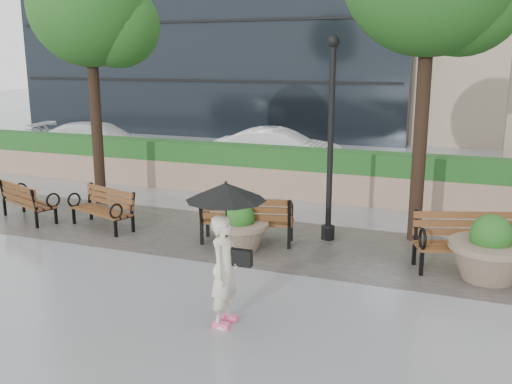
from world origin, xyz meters
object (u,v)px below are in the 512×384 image
(car_right, at_px, (279,150))
(bench_3, at_px, (469,254))
(planter_left, at_px, (240,231))
(lamppost, at_px, (330,153))
(bench_0, at_px, (29,209))
(bench_2, at_px, (247,229))
(pedestrian, at_px, (225,240))
(bench_1, at_px, (103,217))
(planter_right, at_px, (489,255))
(car_left, at_px, (100,142))

(car_right, bearing_deg, bench_3, -147.93)
(planter_left, bearing_deg, lamppost, 40.92)
(bench_0, height_order, bench_2, bench_2)
(bench_3, relative_size, pedestrian, 0.99)
(pedestrian, bearing_deg, planter_left, 23.41)
(bench_1, relative_size, bench_2, 0.88)
(bench_1, height_order, lamppost, lamppost)
(planter_right, bearing_deg, bench_2, 175.65)
(bench_0, relative_size, car_right, 0.41)
(bench_2, height_order, pedestrian, pedestrian)
(planter_right, relative_size, car_right, 0.32)
(bench_2, relative_size, bench_3, 0.97)
(bench_0, relative_size, lamppost, 0.43)
(planter_right, xyz_separation_m, car_left, (-13.28, 7.31, 0.26))
(bench_1, distance_m, bench_2, 3.41)
(bench_0, xyz_separation_m, car_left, (-3.24, 7.21, 0.45))
(bench_2, xyz_separation_m, pedestrian, (1.10, -3.50, 0.95))
(bench_2, xyz_separation_m, lamppost, (1.50, 0.84, 1.53))
(car_right, bearing_deg, bench_0, 149.09)
(car_right, bearing_deg, bench_2, -172.82)
(bench_1, relative_size, planter_left, 1.52)
(bench_3, height_order, planter_left, bench_3)
(bench_1, distance_m, planter_left, 3.44)
(lamppost, relative_size, car_left, 0.84)
(bench_3, xyz_separation_m, car_left, (-12.96, 6.98, 0.41))
(bench_2, xyz_separation_m, planter_left, (0.02, -0.44, 0.08))
(planter_right, bearing_deg, bench_1, 178.79)
(car_right, bearing_deg, pedestrian, -171.79)
(lamppost, bearing_deg, planter_left, -139.08)
(car_right, bearing_deg, car_left, 88.73)
(bench_3, height_order, lamppost, lamppost)
(planter_right, bearing_deg, bench_0, 179.42)
(lamppost, height_order, car_left, lamppost)
(car_left, relative_size, pedestrian, 2.39)
(lamppost, distance_m, car_left, 11.92)
(bench_2, distance_m, car_right, 7.89)
(bench_0, relative_size, bench_1, 1.01)
(lamppost, height_order, car_right, lamppost)
(bench_1, xyz_separation_m, car_left, (-5.26, 7.14, 0.45))
(bench_3, xyz_separation_m, planter_right, (0.32, -0.33, 0.15))
(bench_3, bearing_deg, bench_2, 160.31)
(bench_1, relative_size, lamppost, 0.42)
(lamppost, distance_m, pedestrian, 4.40)
(bench_3, bearing_deg, pedestrian, -151.90)
(bench_2, distance_m, planter_left, 0.45)
(bench_0, xyz_separation_m, bench_2, (5.43, 0.25, 0.03))
(car_left, bearing_deg, planter_right, -130.76)
(bench_3, distance_m, pedestrian, 4.82)
(bench_0, distance_m, planter_left, 5.45)
(planter_left, xyz_separation_m, lamppost, (1.47, 1.28, 1.45))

